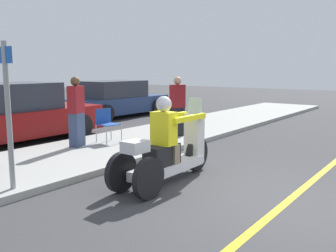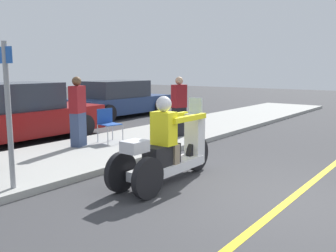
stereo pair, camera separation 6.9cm
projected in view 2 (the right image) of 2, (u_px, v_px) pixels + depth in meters
The scene contains 10 objects.
ground_plane at pixel (284, 205), 5.34m from camera, with size 60.00×60.00×0.00m, color #38383A.
lane_stripe at pixel (280, 207), 5.23m from camera, with size 24.00×0.12×0.01m.
sidewalk_strip at pixel (75, 156), 8.08m from camera, with size 28.00×2.80×0.12m.
motorcycle_trike at pixel (168, 152), 6.32m from camera, with size 2.42×0.65×1.48m.
spectator_end_of_line at pixel (78, 113), 8.66m from camera, with size 0.44×0.35×1.63m.
spectator_mid_group at pixel (179, 108), 10.03m from camera, with size 0.42×0.32×1.59m.
folding_chair_curbside at pixel (108, 122), 9.25m from camera, with size 0.53×0.53×0.82m.
parked_car_lot_center at pixel (118, 100), 15.04m from camera, with size 4.56×1.99×1.45m.
parked_car_lot_right at pixel (11, 115), 9.79m from camera, with size 4.77×2.05×1.55m.
street_sign at pixel (8, 110), 5.53m from camera, with size 0.08×0.36×2.20m.
Camera 2 is at (-5.07, -1.76, 1.93)m, focal length 40.00 mm.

